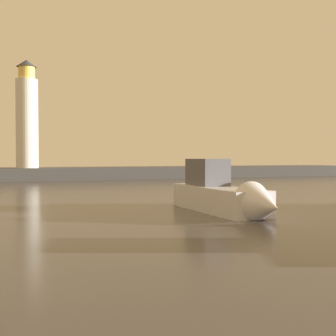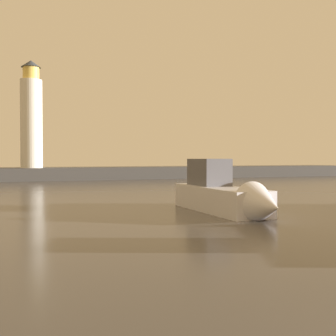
{
  "view_description": "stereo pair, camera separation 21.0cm",
  "coord_description": "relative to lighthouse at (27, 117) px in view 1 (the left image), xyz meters",
  "views": [
    {
      "loc": [
        -5.26,
        -1.44,
        2.79
      ],
      "look_at": [
        0.27,
        13.06,
        2.41
      ],
      "focal_mm": 42.84,
      "sensor_mm": 36.0,
      "label": 1
    },
    {
      "loc": [
        -5.06,
        -1.52,
        2.79
      ],
      "look_at": [
        0.27,
        13.06,
        2.41
      ],
      "focal_mm": 42.84,
      "sensor_mm": 36.0,
      "label": 2
    }
  ],
  "objects": [
    {
      "name": "motorboat_0",
      "position": [
        8.64,
        -35.05,
        -7.05
      ],
      "size": [
        2.38,
        8.42,
        3.08
      ],
      "color": "silver",
      "rests_on": "ground_plane"
    },
    {
      "name": "breakwater",
      "position": [
        3.87,
        -0.0,
        -7.16
      ],
      "size": [
        88.62,
        4.89,
        1.58
      ],
      "primitive_type": "cube",
      "color": "#423F3D",
      "rests_on": "ground_plane"
    },
    {
      "name": "lighthouse",
      "position": [
        0.0,
        0.0,
        0.0
      ],
      "size": [
        2.66,
        2.66,
        13.45
      ],
      "color": "silver",
      "rests_on": "breakwater"
    },
    {
      "name": "ground_plane",
      "position": [
        3.87,
        -25.79,
        -7.95
      ],
      "size": [
        220.0,
        220.0,
        0.0
      ],
      "primitive_type": "plane",
      "color": "#4C4742"
    }
  ]
}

